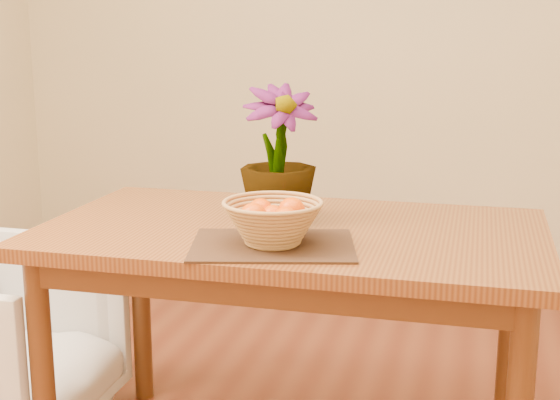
# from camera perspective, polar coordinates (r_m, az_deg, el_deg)

# --- Properties ---
(wall_back) EXTENTS (4.00, 0.02, 2.70)m
(wall_back) POSITION_cam_1_polar(r_m,az_deg,el_deg) (4.04, 7.58, 13.17)
(wall_back) COLOR beige
(wall_back) RESTS_ON floor
(table) EXTENTS (1.40, 0.80, 0.75)m
(table) POSITION_cam_1_polar(r_m,az_deg,el_deg) (2.21, 0.87, -4.16)
(table) COLOR brown
(table) RESTS_ON floor
(placemat) EXTENTS (0.47, 0.40, 0.01)m
(placemat) POSITION_cam_1_polar(r_m,az_deg,el_deg) (1.99, -0.53, -3.32)
(placemat) COLOR #372214
(placemat) RESTS_ON table
(wicker_basket) EXTENTS (0.26, 0.26, 0.11)m
(wicker_basket) POSITION_cam_1_polar(r_m,az_deg,el_deg) (1.98, -0.53, -1.79)
(wicker_basket) COLOR tan
(wicker_basket) RESTS_ON placemat
(orange_pile) EXTENTS (0.15, 0.16, 0.07)m
(orange_pile) POSITION_cam_1_polar(r_m,az_deg,el_deg) (1.97, -0.54, -1.08)
(orange_pile) COLOR #F34F03
(orange_pile) RESTS_ON wicker_basket
(potted_plant) EXTENTS (0.30, 0.30, 0.39)m
(potted_plant) POSITION_cam_1_polar(r_m,az_deg,el_deg) (2.21, -0.12, 3.38)
(potted_plant) COLOR #184313
(potted_plant) RESTS_ON table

